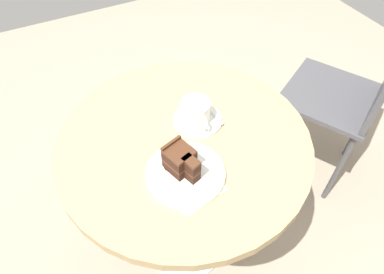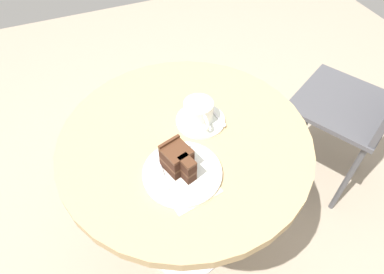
# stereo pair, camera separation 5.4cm
# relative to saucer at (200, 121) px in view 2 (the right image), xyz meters

# --- Properties ---
(ground_plane) EXTENTS (4.40, 4.40, 0.01)m
(ground_plane) POSITION_rel_saucer_xyz_m (0.04, -0.07, -0.72)
(ground_plane) COLOR gray
(ground_plane) RESTS_ON ground
(cafe_table) EXTENTS (0.75, 0.75, 0.71)m
(cafe_table) POSITION_rel_saucer_xyz_m (0.04, -0.07, -0.12)
(cafe_table) COLOR tan
(cafe_table) RESTS_ON ground
(saucer) EXTENTS (0.15, 0.15, 0.01)m
(saucer) POSITION_rel_saucer_xyz_m (0.00, 0.00, 0.00)
(saucer) COLOR silver
(saucer) RESTS_ON cafe_table
(coffee_cup) EXTENTS (0.12, 0.09, 0.07)m
(coffee_cup) POSITION_rel_saucer_xyz_m (-0.00, -0.01, 0.04)
(coffee_cup) COLOR silver
(coffee_cup) RESTS_ON saucer
(teaspoon) EXTENTS (0.11, 0.02, 0.00)m
(teaspoon) POSITION_rel_saucer_xyz_m (0.02, 0.05, 0.01)
(teaspoon) COLOR silver
(teaspoon) RESTS_ON saucer
(cake_plate) EXTENTS (0.21, 0.21, 0.01)m
(cake_plate) POSITION_rel_saucer_xyz_m (0.16, -0.12, 0.00)
(cake_plate) COLOR silver
(cake_plate) RESTS_ON cafe_table
(cake_slice) EXTENTS (0.11, 0.08, 0.08)m
(cake_slice) POSITION_rel_saucer_xyz_m (0.15, -0.13, 0.04)
(cake_slice) COLOR #381E14
(cake_slice) RESTS_ON cake_plate
(fork) EXTENTS (0.14, 0.02, 0.00)m
(fork) POSITION_rel_saucer_xyz_m (0.13, -0.17, 0.01)
(fork) COLOR silver
(fork) RESTS_ON cake_plate
(napkin) EXTENTS (0.17, 0.16, 0.00)m
(napkin) POSITION_rel_saucer_xyz_m (0.19, -0.12, -0.00)
(napkin) COLOR beige
(napkin) RESTS_ON cafe_table
(cafe_chair) EXTENTS (0.52, 0.52, 0.89)m
(cafe_chair) POSITION_rel_saucer_xyz_m (-0.01, 0.74, -0.18)
(cafe_chair) COLOR #4C4C51
(cafe_chair) RESTS_ON ground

